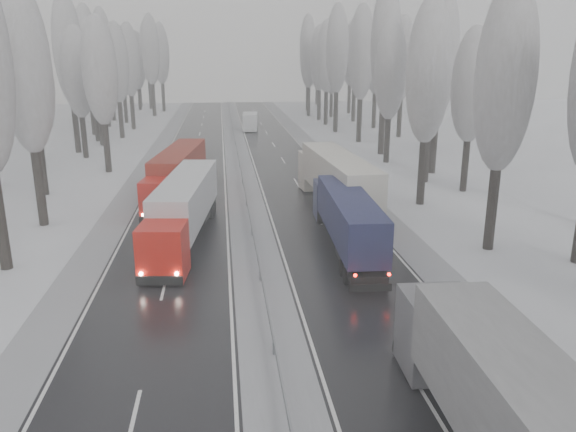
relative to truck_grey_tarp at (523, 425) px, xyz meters
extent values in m
plane|color=white|center=(-5.98, 4.74, -2.49)|extent=(260.00, 260.00, 0.00)
cube|color=black|center=(-0.73, 34.74, -2.48)|extent=(7.50, 200.00, 0.03)
cube|color=black|center=(-11.23, 34.74, -2.48)|extent=(7.50, 200.00, 0.03)
cube|color=#9FA1A7|center=(-5.98, 34.74, -2.47)|extent=(3.00, 200.00, 0.04)
cube|color=#9FA1A7|center=(4.22, 34.74, -2.47)|extent=(2.40, 200.00, 0.04)
cube|color=#9FA1A7|center=(-16.18, 34.74, -2.47)|extent=(2.40, 200.00, 0.04)
cube|color=slate|center=(-5.98, 34.74, -1.89)|extent=(0.06, 200.00, 0.32)
cube|color=slate|center=(-5.98, 32.74, -2.19)|extent=(0.12, 0.12, 0.60)
cube|color=slate|center=(-5.98, 64.74, -2.19)|extent=(0.12, 0.12, 0.60)
cylinder|color=black|center=(9.06, 20.41, 0.31)|extent=(0.68, 0.68, 5.60)
ellipsoid|color=gray|center=(9.06, 20.41, 8.31)|extent=(3.60, 3.60, 11.45)
cylinder|color=black|center=(8.53, 31.77, 0.32)|extent=(0.68, 0.68, 5.62)
ellipsoid|color=gray|center=(8.53, 31.77, 8.34)|extent=(3.60, 3.60, 11.48)
cylinder|color=black|center=(14.04, 35.77, -0.02)|extent=(0.64, 0.64, 4.94)
ellipsoid|color=gray|center=(14.04, 35.77, 7.03)|extent=(3.60, 3.60, 10.09)
cylinder|color=black|center=(11.92, 39.90, 0.17)|extent=(0.66, 0.66, 5.32)
ellipsoid|color=gray|center=(11.92, 39.90, 7.78)|extent=(3.60, 3.60, 10.88)
cylinder|color=black|center=(14.14, 43.90, 0.66)|extent=(0.72, 0.72, 6.31)
ellipsoid|color=gray|center=(14.14, 43.90, 9.68)|extent=(3.60, 3.60, 12.90)
cylinder|color=black|center=(11.04, 50.34, 0.19)|extent=(0.67, 0.67, 5.38)
ellipsoid|color=gray|center=(11.04, 50.34, 7.87)|extent=(3.60, 3.60, 10.98)
cylinder|color=black|center=(17.33, 54.34, -0.20)|extent=(0.62, 0.62, 4.59)
ellipsoid|color=gray|center=(17.33, 54.34, 6.37)|extent=(3.60, 3.60, 9.39)
cylinder|color=black|center=(11.92, 55.76, 0.98)|extent=(0.76, 0.76, 6.95)
ellipsoid|color=gray|center=(11.92, 55.76, 10.90)|extent=(3.60, 3.60, 14.19)
cylinder|color=black|center=(18.83, 59.76, 0.80)|extent=(0.74, 0.74, 6.59)
ellipsoid|color=gray|center=(18.83, 59.76, 10.22)|extent=(3.60, 3.60, 13.46)
cylinder|color=black|center=(11.58, 66.01, 0.69)|extent=(0.72, 0.72, 6.37)
ellipsoid|color=gray|center=(11.58, 66.01, 9.79)|extent=(3.60, 3.60, 13.01)
cylinder|color=black|center=(18.74, 70.01, 0.49)|extent=(0.70, 0.70, 5.97)
ellipsoid|color=gray|center=(18.74, 70.01, 9.02)|extent=(3.60, 3.60, 12.20)
cylinder|color=black|center=(10.36, 76.69, 0.83)|extent=(0.74, 0.74, 6.65)
ellipsoid|color=gray|center=(10.36, 76.69, 10.34)|extent=(3.60, 3.60, 13.59)
cylinder|color=black|center=(17.73, 80.69, 0.57)|extent=(0.71, 0.71, 6.14)
ellipsoid|color=gray|center=(17.73, 80.69, 9.34)|extent=(3.60, 3.60, 12.54)
cylinder|color=black|center=(10.58, 86.44, 0.53)|extent=(0.71, 0.71, 6.05)
ellipsoid|color=gray|center=(10.58, 86.44, 9.18)|extent=(3.60, 3.60, 12.37)
cylinder|color=black|center=(16.50, 90.44, 0.66)|extent=(0.72, 0.72, 6.30)
ellipsoid|color=gray|center=(16.50, 90.44, 9.65)|extent=(3.60, 3.60, 12.87)
cylinder|color=black|center=(10.65, 93.95, 0.44)|extent=(0.70, 0.70, 5.88)
ellipsoid|color=gray|center=(10.65, 93.95, 8.84)|extent=(3.60, 3.60, 12.00)
cylinder|color=black|center=(13.79, 97.95, -0.07)|extent=(0.64, 0.64, 4.86)
ellipsoid|color=gray|center=(13.79, 97.95, 6.87)|extent=(3.60, 3.60, 9.92)
cylinder|color=black|center=(9.75, 101.05, 0.49)|extent=(0.70, 0.70, 5.98)
ellipsoid|color=gray|center=(9.75, 101.05, 9.03)|extent=(3.60, 3.60, 12.21)
cylinder|color=black|center=(18.96, 105.05, 0.60)|extent=(0.71, 0.71, 6.19)
ellipsoid|color=gray|center=(18.96, 105.05, 9.44)|extent=(3.60, 3.60, 12.64)
cylinder|color=black|center=(11.06, 110.90, 0.93)|extent=(0.75, 0.75, 6.86)
ellipsoid|color=gray|center=(11.06, 110.90, 10.73)|extent=(3.60, 3.60, 14.01)
cylinder|color=black|center=(18.04, 114.90, 0.28)|extent=(0.68, 0.68, 5.55)
ellipsoid|color=gray|center=(18.04, 114.90, 8.21)|extent=(3.60, 3.60, 11.33)
cylinder|color=black|center=(12.75, 121.46, 0.55)|extent=(0.71, 0.71, 6.09)
ellipsoid|color=gray|center=(12.75, 121.46, 9.26)|extent=(3.60, 3.60, 12.45)
cylinder|color=black|center=(15.57, 125.46, 0.25)|extent=(0.67, 0.67, 5.49)
ellipsoid|color=gray|center=(15.57, 125.46, 8.09)|extent=(3.60, 3.60, 11.21)
cylinder|color=black|center=(-20.69, 20.44, 0.58)|extent=(0.71, 0.71, 6.14)
cylinder|color=black|center=(-21.11, 29.30, 0.42)|extent=(0.69, 0.69, 5.83)
ellipsoid|color=gray|center=(-21.11, 29.30, 8.76)|extent=(3.60, 3.60, 11.92)
cylinder|color=black|center=(-23.73, 38.94, 0.02)|extent=(0.65, 0.65, 5.03)
ellipsoid|color=gray|center=(-23.73, 38.94, 7.21)|extent=(3.60, 3.60, 10.28)
cylinder|color=black|center=(-19.92, 48.47, 0.22)|extent=(0.67, 0.67, 5.44)
ellipsoid|color=gray|center=(-19.92, 48.47, 7.99)|extent=(3.60, 3.60, 11.11)
cylinder|color=black|center=(-27.83, 52.47, 0.37)|extent=(0.69, 0.69, 5.72)
ellipsoid|color=gray|center=(-27.83, 52.47, 8.54)|extent=(3.60, 3.60, 11.69)
cylinder|color=black|center=(-24.24, 57.45, 0.12)|extent=(0.66, 0.66, 5.23)
ellipsoid|color=gray|center=(-24.24, 57.45, 7.58)|extent=(3.60, 3.60, 10.68)
cylinder|color=black|center=(-26.03, 61.45, 0.81)|extent=(0.74, 0.74, 6.60)
ellipsoid|color=gray|center=(-26.03, 61.45, 10.24)|extent=(3.60, 3.60, 13.49)
cylinder|color=black|center=(-24.14, 67.09, 0.09)|extent=(0.65, 0.65, 5.16)
ellipsoid|color=gray|center=(-24.14, 67.09, 7.46)|extent=(3.60, 3.60, 10.54)
cylinder|color=black|center=(-25.52, 71.09, 0.40)|extent=(0.69, 0.69, 5.79)
ellipsoid|color=gray|center=(-25.52, 71.09, 8.68)|extent=(3.60, 3.60, 11.84)
cylinder|color=black|center=(-22.56, 73.85, 0.33)|extent=(0.68, 0.68, 5.64)
ellipsoid|color=gray|center=(-22.56, 73.85, 8.39)|extent=(3.60, 3.60, 11.53)
cylinder|color=black|center=(-27.40, 77.85, 0.79)|extent=(0.73, 0.73, 6.56)
ellipsoid|color=gray|center=(-27.40, 77.85, 10.15)|extent=(3.60, 3.60, 13.40)
cylinder|color=black|center=(-22.31, 83.93, 0.40)|extent=(0.69, 0.69, 5.79)
ellipsoid|color=gray|center=(-22.31, 83.93, 8.68)|extent=(3.60, 3.60, 11.84)
cylinder|color=black|center=(-27.07, 87.93, 0.83)|extent=(0.74, 0.74, 6.65)
ellipsoid|color=gray|center=(-27.07, 87.93, 10.32)|extent=(3.60, 3.60, 13.58)
cylinder|color=black|center=(-24.91, 93.27, 0.07)|extent=(0.65, 0.65, 5.12)
ellipsoid|color=gray|center=(-24.91, 93.27, 7.38)|extent=(3.60, 3.60, 10.46)
cylinder|color=black|center=(-27.80, 97.27, 0.42)|extent=(0.69, 0.69, 5.84)
ellipsoid|color=gray|center=(-27.80, 97.27, 8.76)|extent=(3.60, 3.60, 11.92)
cylinder|color=black|center=(-21.05, 104.07, 0.84)|extent=(0.74, 0.74, 6.67)
ellipsoid|color=gray|center=(-21.05, 104.07, 10.37)|extent=(3.60, 3.60, 13.63)
cylinder|color=black|center=(-30.18, 108.07, 0.66)|extent=(0.72, 0.72, 6.31)
ellipsoid|color=gray|center=(-30.18, 108.07, 9.67)|extent=(3.60, 3.60, 12.88)
cylinder|color=black|center=(-20.03, 113.46, 0.65)|extent=(0.72, 0.72, 6.29)
ellipsoid|color=gray|center=(-20.03, 113.46, 9.63)|extent=(3.60, 3.60, 12.84)
cylinder|color=black|center=(-25.64, 117.46, -0.07)|extent=(0.64, 0.64, 4.86)
ellipsoid|color=gray|center=(-25.64, 117.46, 6.87)|extent=(3.60, 3.60, 9.92)
cylinder|color=black|center=(-23.54, 120.05, 0.82)|extent=(0.74, 0.74, 6.63)
ellipsoid|color=gray|center=(-23.54, 120.05, 10.29)|extent=(3.60, 3.60, 13.54)
cylinder|color=black|center=(-26.31, 124.05, 0.40)|extent=(0.69, 0.69, 5.79)
ellipsoid|color=gray|center=(-26.31, 124.05, 8.66)|extent=(3.60, 3.60, 11.82)
cube|color=#535358|center=(0.21, 6.97, -0.77)|extent=(2.69, 2.79, 3.13)
cube|color=black|center=(0.25, 8.28, -0.04)|extent=(2.40, 0.18, 1.04)
cube|color=black|center=(0.26, 8.38, -2.02)|extent=(2.61, 0.24, 0.52)
cylinder|color=black|center=(-0.91, 6.17, -1.95)|extent=(0.40, 1.09, 1.08)
cylinder|color=black|center=(1.28, 6.11, -1.95)|extent=(0.40, 1.09, 1.08)
sphere|color=white|center=(-0.73, 8.44, -1.61)|extent=(0.23, 0.23, 0.23)
sphere|color=white|center=(1.25, 8.38, -1.61)|extent=(0.23, 0.23, 0.23)
cube|color=#1D2249|center=(0.14, 27.85, -0.96)|extent=(2.41, 2.50, 2.78)
cube|color=black|center=(0.19, 29.01, -0.31)|extent=(2.14, 0.18, 0.93)
cube|color=black|center=(0.19, 29.10, -2.08)|extent=(2.32, 0.23, 0.46)
cube|color=#151B3A|center=(-0.15, 20.62, 0.01)|extent=(2.84, 12.15, 2.60)
cube|color=black|center=(-0.39, 14.54, -1.98)|extent=(2.14, 0.20, 0.42)
cube|color=black|center=(-0.28, 17.28, -1.80)|extent=(2.24, 5.18, 0.42)
cube|color=black|center=(-0.37, 15.05, -2.17)|extent=(2.13, 0.14, 0.56)
cylinder|color=black|center=(-0.86, 27.14, -2.01)|extent=(0.36, 0.98, 0.96)
cylinder|color=black|center=(1.08, 27.07, -2.01)|extent=(0.36, 0.98, 0.96)
cylinder|color=black|center=(-1.27, 16.95, -2.01)|extent=(0.36, 0.98, 0.96)
cylinder|color=black|center=(0.68, 16.87, -2.01)|extent=(0.36, 0.98, 0.96)
cylinder|color=black|center=(-1.32, 15.74, -2.01)|extent=(0.36, 0.98, 0.96)
cylinder|color=black|center=(0.63, 15.66, -2.01)|extent=(0.36, 0.98, 0.96)
sphere|color=#FF0C05|center=(-1.27, 14.51, -1.24)|extent=(0.19, 0.19, 0.19)
sphere|color=#FF0C05|center=(0.49, 14.44, -1.24)|extent=(0.19, 0.19, 0.19)
sphere|color=white|center=(-0.69, 29.16, -1.71)|extent=(0.20, 0.20, 0.20)
sphere|color=white|center=(1.07, 29.09, -1.71)|extent=(0.20, 0.20, 0.20)
cube|color=beige|center=(0.60, 38.55, -0.67)|extent=(2.93, 3.04, 3.31)
cube|color=black|center=(0.52, 39.93, 0.10)|extent=(2.54, 0.27, 1.10)
cube|color=black|center=(0.51, 40.04, -2.00)|extent=(2.77, 0.34, 0.55)
cube|color=#B6B1A3|center=(1.14, 29.95, 0.49)|extent=(3.71, 14.50, 3.09)
cube|color=black|center=(1.60, 22.74, -1.89)|extent=(2.54, 0.29, 0.50)
cube|color=black|center=(1.39, 25.99, -1.67)|extent=(2.80, 6.21, 0.50)
cube|color=black|center=(1.56, 23.34, -2.11)|extent=(2.54, 0.23, 0.66)
cylinder|color=black|center=(-0.50, 37.60, -1.92)|extent=(0.46, 1.17, 1.15)
cylinder|color=black|center=(1.82, 37.74, -1.92)|extent=(0.46, 1.17, 1.15)
cylinder|color=black|center=(0.26, 25.47, -1.92)|extent=(0.46, 1.17, 1.15)
cylinder|color=black|center=(2.58, 25.62, -1.92)|extent=(0.46, 1.17, 1.15)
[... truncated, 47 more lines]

